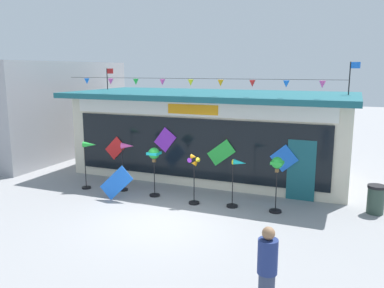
# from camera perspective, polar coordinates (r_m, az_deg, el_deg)

# --- Properties ---
(ground_plane) EXTENTS (80.00, 80.00, 0.00)m
(ground_plane) POSITION_cam_1_polar(r_m,az_deg,el_deg) (11.55, -4.38, -10.82)
(ground_plane) COLOR gray
(kite_shop_building) EXTENTS (10.94, 5.11, 4.49)m
(kite_shop_building) POSITION_cam_1_polar(r_m,az_deg,el_deg) (16.13, 3.02, 1.63)
(kite_shop_building) COLOR beige
(kite_shop_building) RESTS_ON ground_plane
(wind_spinner_far_left) EXTENTS (0.65, 0.32, 1.73)m
(wind_spinner_far_left) POSITION_cam_1_polar(r_m,az_deg,el_deg) (14.50, -14.62, -1.57)
(wind_spinner_far_left) COLOR black
(wind_spinner_far_left) RESTS_ON ground_plane
(wind_spinner_left) EXTENTS (0.62, 0.33, 1.73)m
(wind_spinner_left) POSITION_cam_1_polar(r_m,az_deg,el_deg) (13.99, -9.43, -1.85)
(wind_spinner_left) COLOR black
(wind_spinner_left) RESTS_ON ground_plane
(wind_spinner_center_left) EXTENTS (0.39, 0.39, 1.67)m
(wind_spinner_center_left) POSITION_cam_1_polar(r_m,az_deg,el_deg) (13.28, -5.47, -2.00)
(wind_spinner_center_left) COLOR black
(wind_spinner_center_left) RESTS_ON ground_plane
(wind_spinner_center_right) EXTENTS (0.37, 0.34, 1.63)m
(wind_spinner_center_right) POSITION_cam_1_polar(r_m,az_deg,el_deg) (12.51, 0.26, -4.30)
(wind_spinner_center_right) COLOR black
(wind_spinner_center_right) RESTS_ON ground_plane
(wind_spinner_right) EXTENTS (0.61, 0.35, 1.53)m
(wind_spinner_right) POSITION_cam_1_polar(r_m,az_deg,el_deg) (12.30, 6.40, -4.94)
(wind_spinner_right) COLOR black
(wind_spinner_right) RESTS_ON ground_plane
(wind_spinner_far_right) EXTENTS (0.37, 0.37, 1.70)m
(wind_spinner_far_right) POSITION_cam_1_polar(r_m,az_deg,el_deg) (11.99, 12.10, -3.66)
(wind_spinner_far_right) COLOR black
(wind_spinner_far_right) RESTS_ON ground_plane
(person_near_camera) EXTENTS (0.34, 0.34, 1.68)m
(person_near_camera) POSITION_cam_1_polar(r_m,az_deg,el_deg) (7.14, 10.72, -17.75)
(person_near_camera) COLOR #333D56
(person_near_camera) RESTS_ON ground_plane
(trash_bin) EXTENTS (0.52, 0.52, 0.87)m
(trash_bin) POSITION_cam_1_polar(r_m,az_deg,el_deg) (13.06, 24.87, -7.20)
(trash_bin) COLOR #2D4238
(trash_bin) RESTS_ON ground_plane
(display_kite_on_ground) EXTENTS (1.15, 0.24, 1.15)m
(display_kite_on_ground) POSITION_cam_1_polar(r_m,az_deg,el_deg) (13.26, -10.79, -5.50)
(display_kite_on_ground) COLOR blue
(display_kite_on_ground) RESTS_ON ground_plane
(neighbour_building) EXTENTS (7.68, 8.42, 4.58)m
(neighbour_building) POSITION_cam_1_polar(r_m,az_deg,el_deg) (22.52, -23.70, 4.86)
(neighbour_building) COLOR #99999E
(neighbour_building) RESTS_ON ground_plane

